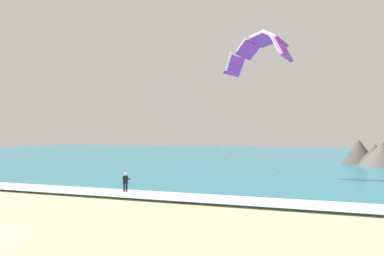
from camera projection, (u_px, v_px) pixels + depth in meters
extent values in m
cube|color=teal|center=(250.00, 155.00, 82.42)|extent=(200.00, 120.00, 0.20)
cube|color=white|center=(108.00, 192.00, 26.85)|extent=(200.00, 3.10, 0.04)
ellipsoid|color=white|center=(125.00, 194.00, 27.08)|extent=(0.73, 1.46, 0.05)
cube|color=black|center=(127.00, 193.00, 27.31)|extent=(0.17, 0.09, 0.04)
cube|color=black|center=(124.00, 194.00, 26.85)|extent=(0.17, 0.09, 0.04)
cylinder|color=black|center=(124.00, 189.00, 27.10)|extent=(0.14, 0.14, 0.84)
cylinder|color=black|center=(127.00, 189.00, 27.08)|extent=(0.14, 0.14, 0.84)
cube|color=black|center=(125.00, 180.00, 27.11)|extent=(0.38, 0.27, 0.60)
sphere|color=beige|center=(125.00, 174.00, 27.12)|extent=(0.22, 0.22, 0.22)
cylinder|color=black|center=(124.00, 179.00, 27.29)|extent=(0.20, 0.51, 0.22)
cylinder|color=black|center=(128.00, 179.00, 27.25)|extent=(0.20, 0.51, 0.22)
cylinder|color=black|center=(127.00, 178.00, 27.49)|extent=(0.54, 0.15, 0.04)
cube|color=#3F3F42|center=(126.00, 182.00, 27.22)|extent=(0.13, 0.10, 0.10)
cube|color=purple|center=(282.00, 49.00, 28.90)|extent=(1.74, 2.36, 2.19)
cube|color=white|center=(276.00, 44.00, 28.64)|extent=(1.04, 1.07, 1.74)
cube|color=purple|center=(275.00, 39.00, 30.67)|extent=(2.29, 2.58, 1.74)
cube|color=white|center=(269.00, 34.00, 30.40)|extent=(1.44, 1.44, 1.14)
cube|color=purple|center=(263.00, 40.00, 32.70)|extent=(2.58, 2.59, 0.91)
cube|color=white|center=(257.00, 35.00, 32.43)|extent=(1.57, 1.61, 0.28)
cube|color=purple|center=(248.00, 50.00, 34.53)|extent=(2.56, 2.29, 1.74)
cube|color=white|center=(242.00, 45.00, 34.27)|extent=(1.41, 1.47, 1.14)
cube|color=purple|center=(234.00, 66.00, 35.76)|extent=(2.35, 1.72, 2.19)
cube|color=white|center=(228.00, 62.00, 35.50)|extent=(1.05, 1.05, 1.74)
cylinder|color=#B2B2B7|center=(208.00, 112.00, 28.17)|extent=(11.15, 5.30, 10.38)
cylinder|color=#B2B2B7|center=(188.00, 115.00, 31.60)|extent=(5.89, 10.71, 10.38)
cone|color=#47423D|center=(359.00, 152.00, 54.33)|extent=(5.43, 5.43, 3.95)
cone|color=#47423D|center=(375.00, 155.00, 51.85)|extent=(5.58, 5.58, 3.28)
cone|color=#56514C|center=(383.00, 155.00, 50.08)|extent=(6.45, 6.45, 3.69)
cone|color=#56514C|center=(384.00, 156.00, 53.10)|extent=(3.62, 3.62, 3.03)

